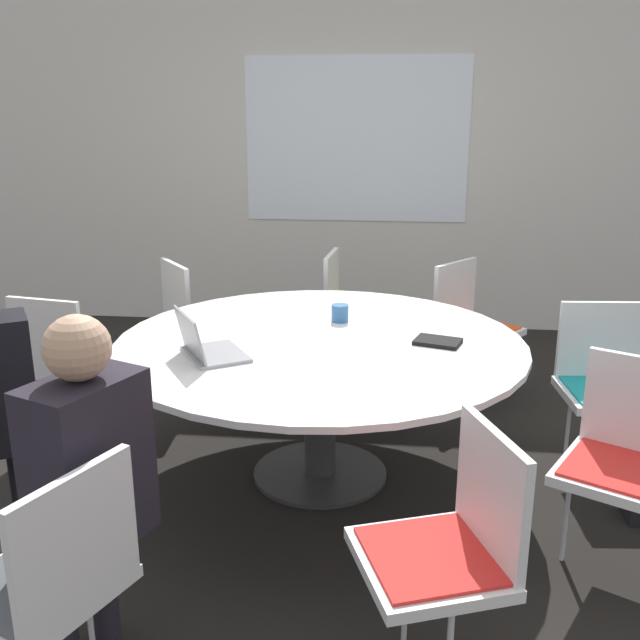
% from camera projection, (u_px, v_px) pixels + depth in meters
% --- Properties ---
extents(ground_plane, '(16.00, 16.00, 0.00)m').
position_uv_depth(ground_plane, '(320.00, 474.00, 3.63)').
color(ground_plane, black).
extents(wall_back, '(8.00, 0.07, 2.70)m').
position_uv_depth(wall_back, '(356.00, 165.00, 5.83)').
color(wall_back, silver).
rests_on(wall_back, ground_plane).
extents(conference_table, '(1.97, 1.97, 0.72)m').
position_uv_depth(conference_table, '(320.00, 359.00, 3.46)').
color(conference_table, '#333333').
rests_on(conference_table, ground_plane).
extents(chair_1, '(0.56, 0.57, 0.87)m').
position_uv_depth(chair_1, '(49.00, 575.00, 2.02)').
color(chair_1, white).
rests_on(chair_1, ground_plane).
extents(chair_2, '(0.55, 0.56, 0.87)m').
position_uv_depth(chair_2, '(450.00, 539.00, 2.19)').
color(chair_2, white).
rests_on(chair_2, ground_plane).
extents(chair_3, '(0.59, 0.58, 0.87)m').
position_uv_depth(chair_3, '(627.00, 451.00, 2.75)').
color(chair_3, white).
rests_on(chair_3, ground_plane).
extents(chair_4, '(0.47, 0.46, 0.87)m').
position_uv_depth(chair_4, '(605.00, 376.00, 3.52)').
color(chair_4, white).
rests_on(chair_4, ground_plane).
extents(chair_5, '(0.60, 0.61, 0.87)m').
position_uv_depth(chair_5, '(470.00, 319.00, 4.49)').
color(chair_5, white).
rests_on(chair_5, ground_plane).
extents(chair_6, '(0.45, 0.47, 0.87)m').
position_uv_depth(chair_6, '(350.00, 304.00, 4.83)').
color(chair_6, white).
rests_on(chair_6, ground_plane).
extents(chair_7, '(0.60, 0.61, 0.87)m').
position_uv_depth(chair_7, '(196.00, 313.00, 4.60)').
color(chair_7, white).
rests_on(chair_7, ground_plane).
extents(chair_8, '(0.51, 0.49, 0.87)m').
position_uv_depth(chair_8, '(64.00, 356.00, 3.81)').
color(chair_8, white).
rests_on(chair_8, ground_plane).
extents(person_1, '(0.35, 0.42, 1.22)m').
position_uv_depth(person_1, '(86.00, 471.00, 2.20)').
color(person_1, '#231E28').
rests_on(person_1, ground_plane).
extents(laptop, '(0.39, 0.41, 0.21)m').
position_uv_depth(laptop, '(205.00, 346.00, 3.17)').
color(laptop, '#99999E').
rests_on(laptop, conference_table).
extents(spiral_notebook, '(0.25, 0.21, 0.02)m').
position_uv_depth(spiral_notebook, '(438.00, 342.00, 3.37)').
color(spiral_notebook, black).
rests_on(spiral_notebook, conference_table).
extents(coffee_cup, '(0.09, 0.09, 0.09)m').
position_uv_depth(coffee_cup, '(340.00, 313.00, 3.72)').
color(coffee_cup, '#33669E').
rests_on(coffee_cup, conference_table).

